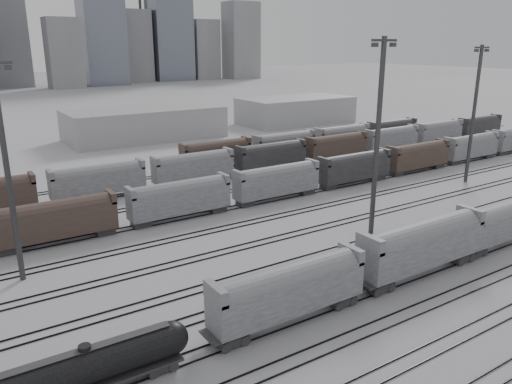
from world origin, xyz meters
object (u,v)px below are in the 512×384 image
tank_car_b (87,368)px  light_mast_c (378,135)px  hopper_car_b (423,243)px  hopper_car_c (505,220)px  hopper_car_a (289,288)px

tank_car_b → light_mast_c: light_mast_c is taller
light_mast_c → hopper_car_b: bearing=-109.1°
hopper_car_b → light_mast_c: light_mast_c is taller
hopper_car_c → light_mast_c: size_ratio=0.59×
tank_car_b → hopper_car_c: 51.30m
hopper_car_a → light_mast_c: (21.76, 11.14, 9.94)m
tank_car_b → hopper_car_a: bearing=0.0°
hopper_car_a → hopper_car_c: 33.43m
tank_car_b → light_mast_c: size_ratio=0.62×
hopper_car_b → light_mast_c: bearing=70.9°
hopper_car_b → hopper_car_c: bearing=0.0°
tank_car_b → hopper_car_b: hopper_car_b is taller
tank_car_b → hopper_car_b: (35.77, -0.00, 1.48)m
hopper_car_b → hopper_car_c: hopper_car_b is taller
hopper_car_c → hopper_car_a: bearing=180.0°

